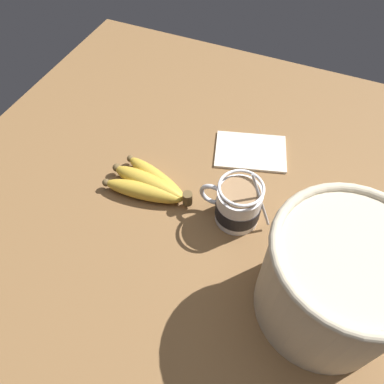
# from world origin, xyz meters

# --- Properties ---
(table) EXTENTS (1.13, 1.13, 0.03)m
(table) POSITION_xyz_m (0.00, 0.00, 0.02)
(table) COLOR brown
(table) RESTS_ON ground
(coffee_mug) EXTENTS (0.15, 0.09, 0.14)m
(coffee_mug) POSITION_xyz_m (-0.08, 0.01, 0.08)
(coffee_mug) COLOR silver
(coffee_mug) RESTS_ON table
(banana_bunch) EXTENTS (0.20, 0.12, 0.04)m
(banana_bunch) POSITION_xyz_m (0.11, 0.01, 0.05)
(banana_bunch) COLOR brown
(banana_bunch) RESTS_ON table
(woven_basket) EXTENTS (0.23, 0.23, 0.20)m
(woven_basket) POSITION_xyz_m (-0.27, 0.12, 0.14)
(woven_basket) COLOR beige
(woven_basket) RESTS_ON table
(napkin) EXTENTS (0.19, 0.15, 0.01)m
(napkin) POSITION_xyz_m (-0.05, -0.18, 0.04)
(napkin) COLOR beige
(napkin) RESTS_ON table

